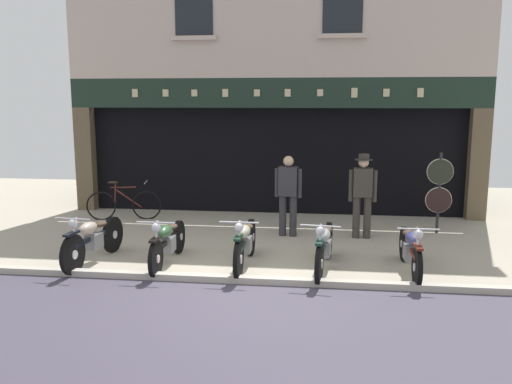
% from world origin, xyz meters
% --- Properties ---
extents(ground, '(22.02, 22.00, 0.18)m').
position_xyz_m(ground, '(0.00, -0.98, -0.04)').
color(ground, '#A49B87').
extents(shop_facade, '(10.32, 4.42, 6.72)m').
position_xyz_m(shop_facade, '(-0.00, 6.98, 1.78)').
color(shop_facade, black).
rests_on(shop_facade, ground).
extents(motorcycle_left, '(0.62, 2.00, 0.92)m').
position_xyz_m(motorcycle_left, '(-2.71, 0.77, 0.43)').
color(motorcycle_left, black).
rests_on(motorcycle_left, ground).
extents(motorcycle_center_left, '(0.62, 1.99, 0.90)m').
position_xyz_m(motorcycle_center_left, '(-1.41, 0.84, 0.41)').
color(motorcycle_center_left, black).
rests_on(motorcycle_center_left, ground).
extents(motorcycle_center, '(0.62, 2.04, 0.93)m').
position_xyz_m(motorcycle_center, '(-0.08, 0.89, 0.43)').
color(motorcycle_center, black).
rests_on(motorcycle_center, ground).
extents(motorcycle_center_right, '(0.62, 2.06, 0.92)m').
position_xyz_m(motorcycle_center_right, '(1.25, 0.84, 0.43)').
color(motorcycle_center_right, black).
rests_on(motorcycle_center_right, ground).
extents(motorcycle_right, '(0.62, 1.94, 0.89)m').
position_xyz_m(motorcycle_right, '(2.64, 0.88, 0.41)').
color(motorcycle_right, black).
rests_on(motorcycle_right, ground).
extents(salesman_left, '(0.56, 0.27, 1.67)m').
position_xyz_m(salesman_left, '(0.51, 3.06, 0.93)').
color(salesman_left, '#2D2D33').
rests_on(salesman_left, ground).
extents(shopkeeper_center, '(0.56, 0.35, 1.73)m').
position_xyz_m(shopkeeper_center, '(2.01, 3.07, 0.96)').
color(shopkeeper_center, '#38332D').
rests_on(shopkeeper_center, ground).
extents(tyre_sign_pole, '(0.55, 0.06, 1.71)m').
position_xyz_m(tyre_sign_pole, '(3.63, 3.69, 0.99)').
color(tyre_sign_pole, '#232328').
rests_on(tyre_sign_pole, ground).
extents(advert_board_near, '(0.82, 0.03, 1.04)m').
position_xyz_m(advert_board_near, '(-2.31, 5.40, 1.77)').
color(advert_board_near, beige).
extents(leaning_bicycle, '(1.72, 0.54, 0.94)m').
position_xyz_m(leaning_bicycle, '(-3.44, 4.12, 0.37)').
color(leaning_bicycle, black).
rests_on(leaning_bicycle, ground).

